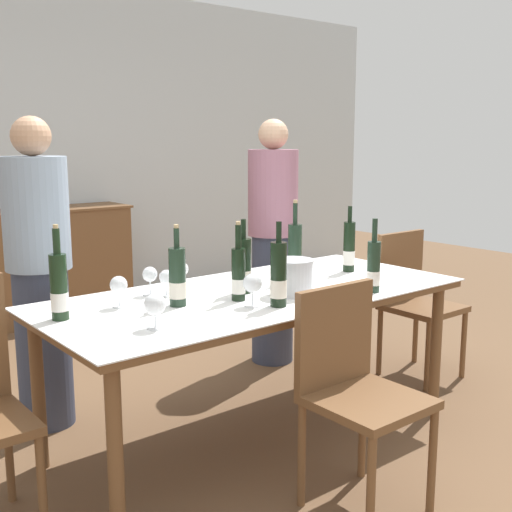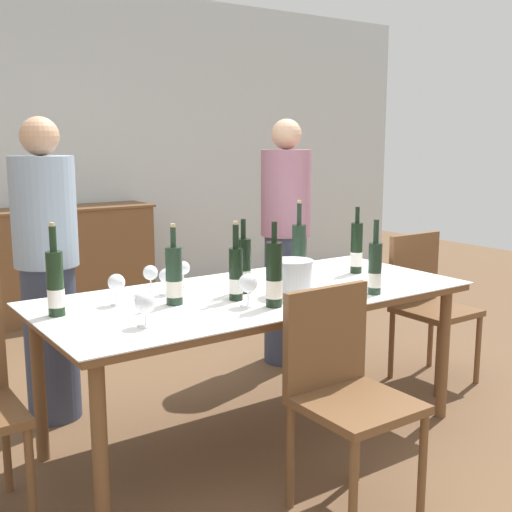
{
  "view_description": "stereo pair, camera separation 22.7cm",
  "coord_description": "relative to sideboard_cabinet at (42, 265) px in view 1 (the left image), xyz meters",
  "views": [
    {
      "loc": [
        -1.93,
        -2.38,
        1.5
      ],
      "look_at": [
        0.0,
        0.0,
        0.94
      ],
      "focal_mm": 45.0,
      "sensor_mm": 36.0,
      "label": 1
    },
    {
      "loc": [
        -1.74,
        -2.51,
        1.5
      ],
      "look_at": [
        0.0,
        0.0,
        0.94
      ],
      "focal_mm": 45.0,
      "sensor_mm": 36.0,
      "label": 2
    }
  ],
  "objects": [
    {
      "name": "person_host",
      "position": [
        -0.74,
        -1.98,
        0.34
      ],
      "size": [
        0.33,
        0.33,
        1.61
      ],
      "color": "#383F56",
      "rests_on": "ground_plane"
    },
    {
      "name": "wine_bottle_1",
      "position": [
        -0.07,
        -3.07,
        0.43
      ],
      "size": [
        0.07,
        0.07,
        0.38
      ],
      "color": "black",
      "rests_on": "dining_table"
    },
    {
      "name": "sideboard_cabinet",
      "position": [
        0.0,
        0.0,
        0.0
      ],
      "size": [
        1.49,
        0.46,
        0.93
      ],
      "color": "brown",
      "rests_on": "ground_plane"
    },
    {
      "name": "chair_near_front",
      "position": [
        -0.04,
        -3.51,
        0.06
      ],
      "size": [
        0.42,
        0.42,
        0.91
      ],
      "color": "brown",
      "rests_on": "ground_plane"
    },
    {
      "name": "ice_bucket",
      "position": [
        0.13,
        -2.95,
        0.38
      ],
      "size": [
        0.2,
        0.2,
        0.17
      ],
      "color": "silver",
      "rests_on": "dining_table"
    },
    {
      "name": "wine_glass_2",
      "position": [
        -0.23,
        -2.53,
        0.39
      ],
      "size": [
        0.07,
        0.07,
        0.14
      ],
      "color": "white",
      "rests_on": "dining_table"
    },
    {
      "name": "wine_bottle_5",
      "position": [
        0.47,
        -3.16,
        0.41
      ],
      "size": [
        0.07,
        0.07,
        0.36
      ],
      "color": "#1E3323",
      "rests_on": "dining_table"
    },
    {
      "name": "wine_glass_0",
      "position": [
        -0.16,
        -3.0,
        0.39
      ],
      "size": [
        0.09,
        0.09,
        0.15
      ],
      "color": "white",
      "rests_on": "dining_table"
    },
    {
      "name": "wine_bottle_3",
      "position": [
        0.36,
        -2.71,
        0.43
      ],
      "size": [
        0.07,
        0.07,
        0.43
      ],
      "color": "#1E3323",
      "rests_on": "dining_table"
    },
    {
      "name": "wine_glass_5",
      "position": [
        -0.41,
        -2.53,
        0.39
      ],
      "size": [
        0.07,
        0.07,
        0.14
      ],
      "color": "white",
      "rests_on": "dining_table"
    },
    {
      "name": "wine_bottle_7",
      "position": [
        -0.03,
        -2.77,
        0.42
      ],
      "size": [
        0.08,
        0.08,
        0.36
      ],
      "color": "black",
      "rests_on": "dining_table"
    },
    {
      "name": "wine_glass_1",
      "position": [
        -0.67,
        -3.03,
        0.39
      ],
      "size": [
        0.09,
        0.09,
        0.14
      ],
      "color": "white",
      "rests_on": "dining_table"
    },
    {
      "name": "chair_right_end",
      "position": [
        1.38,
        -2.71,
        0.06
      ],
      "size": [
        0.42,
        0.42,
        0.91
      ],
      "color": "brown",
      "rests_on": "ground_plane"
    },
    {
      "name": "wine_bottle_2",
      "position": [
        -0.14,
        -2.87,
        0.41
      ],
      "size": [
        0.07,
        0.07,
        0.37
      ],
      "color": "black",
      "rests_on": "dining_table"
    },
    {
      "name": "back_wall",
      "position": [
        0.02,
        0.29,
        0.93
      ],
      "size": [
        8.0,
        0.1,
        2.8
      ],
      "color": "silver",
      "rests_on": "ground_plane"
    },
    {
      "name": "wine_bottle_6",
      "position": [
        -0.91,
        -2.66,
        0.43
      ],
      "size": [
        0.07,
        0.07,
        0.4
      ],
      "color": "black",
      "rests_on": "dining_table"
    },
    {
      "name": "ground_plane",
      "position": [
        0.02,
        -2.8,
        -0.47
      ],
      "size": [
        12.0,
        12.0,
        0.0
      ],
      "primitive_type": "plane",
      "color": "brown"
    },
    {
      "name": "wine_bottle_0",
      "position": [
        -0.41,
        -2.78,
        0.41
      ],
      "size": [
        0.08,
        0.08,
        0.37
      ],
      "color": "#1E3323",
      "rests_on": "dining_table"
    },
    {
      "name": "wine_glass_4",
      "position": [
        -0.63,
        -2.64,
        0.39
      ],
      "size": [
        0.08,
        0.08,
        0.14
      ],
      "color": "white",
      "rests_on": "dining_table"
    },
    {
      "name": "dining_table",
      "position": [
        0.02,
        -2.8,
        0.23
      ],
      "size": [
        2.12,
        0.95,
        0.76
      ],
      "color": "brown",
      "rests_on": "ground_plane"
    },
    {
      "name": "wine_bottle_4",
      "position": [
        0.75,
        -2.74,
        0.42
      ],
      "size": [
        0.07,
        0.07,
        0.37
      ],
      "color": "black",
      "rests_on": "dining_table"
    },
    {
      "name": "person_guest_left",
      "position": [
        0.84,
        -1.97,
        0.35
      ],
      "size": [
        0.33,
        0.33,
        1.63
      ],
      "color": "#383F56",
      "rests_on": "ground_plane"
    },
    {
      "name": "wine_glass_3",
      "position": [
        -0.36,
        -2.6,
        0.38
      ],
      "size": [
        0.07,
        0.07,
        0.13
      ],
      "color": "white",
      "rests_on": "dining_table"
    }
  ]
}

